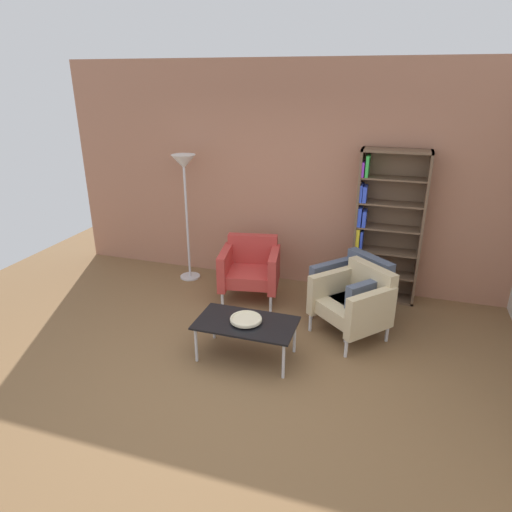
# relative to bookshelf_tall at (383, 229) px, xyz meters

# --- Properties ---
(ground_plane) EXTENTS (8.32, 8.32, 0.00)m
(ground_plane) POSITION_rel_bookshelf_tall_xyz_m (-1.22, -2.25, -0.93)
(ground_plane) COLOR brown
(brick_back_panel) EXTENTS (6.40, 0.12, 2.90)m
(brick_back_panel) POSITION_rel_bookshelf_tall_xyz_m (-1.22, 0.21, 0.52)
(brick_back_panel) COLOR #A87056
(brick_back_panel) RESTS_ON ground_plane
(bookshelf_tall) EXTENTS (0.80, 0.30, 1.90)m
(bookshelf_tall) POSITION_rel_bookshelf_tall_xyz_m (0.00, 0.00, 0.00)
(bookshelf_tall) COLOR brown
(bookshelf_tall) RESTS_ON ground_plane
(coffee_table_low) EXTENTS (1.00, 0.56, 0.40)m
(coffee_table_low) POSITION_rel_bookshelf_tall_xyz_m (-1.17, -1.83, -0.56)
(coffee_table_low) COLOR black
(coffee_table_low) RESTS_ON ground_plane
(decorative_bowl) EXTENTS (0.32, 0.32, 0.05)m
(decorative_bowl) POSITION_rel_bookshelf_tall_xyz_m (-1.17, -1.83, -0.49)
(decorative_bowl) COLOR beige
(decorative_bowl) RESTS_ON coffee_table_low
(armchair_spare_guest) EXTENTS (0.82, 0.77, 0.78)m
(armchair_spare_guest) POSITION_rel_bookshelf_tall_xyz_m (-1.56, -0.53, -0.51)
(armchair_spare_guest) COLOR #B73833
(armchair_spare_guest) RESTS_ON ground_plane
(armchair_near_window) EXTENTS (0.95, 0.94, 0.78)m
(armchair_near_window) POSITION_rel_bookshelf_tall_xyz_m (-0.19, -1.06, -0.51)
(armchair_near_window) COLOR #C6B289
(armchair_near_window) RESTS_ON ground_plane
(armchair_corner_red) EXTENTS (0.95, 0.94, 0.78)m
(armchair_corner_red) POSITION_rel_bookshelf_tall_xyz_m (-0.23, -0.78, -0.51)
(armchair_corner_red) COLOR #4C566B
(armchair_corner_red) RESTS_ON ground_plane
(floor_lamp_torchiere) EXTENTS (0.32, 0.32, 1.74)m
(floor_lamp_torchiere) POSITION_rel_bookshelf_tall_xyz_m (-2.58, -0.21, 0.52)
(floor_lamp_torchiere) COLOR silver
(floor_lamp_torchiere) RESTS_ON ground_plane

